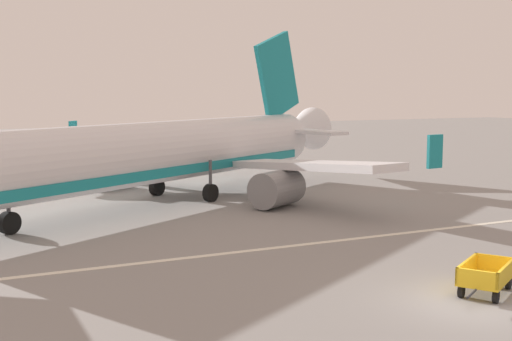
% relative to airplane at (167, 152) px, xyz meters
% --- Properties ---
extents(ground_plane, '(220.00, 220.00, 0.00)m').
position_rel_airplane_xyz_m(ground_plane, '(2.06, -23.89, -3.05)').
color(ground_plane, gray).
extents(apron_stripe, '(120.00, 0.36, 0.01)m').
position_rel_airplane_xyz_m(apron_stripe, '(2.06, -13.98, -3.05)').
color(apron_stripe, silver).
rests_on(apron_stripe, ground).
extents(airplane, '(34.20, 28.48, 11.34)m').
position_rel_airplane_xyz_m(airplane, '(0.00, 0.00, 0.00)').
color(airplane, silver).
rests_on(airplane, ground).
extents(baggage_cart_second_in_row, '(3.41, 2.51, 1.07)m').
position_rel_airplane_xyz_m(baggage_cart_second_in_row, '(3.48, -23.11, -2.45)').
color(baggage_cart_second_in_row, gold).
rests_on(baggage_cart_second_in_row, ground).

